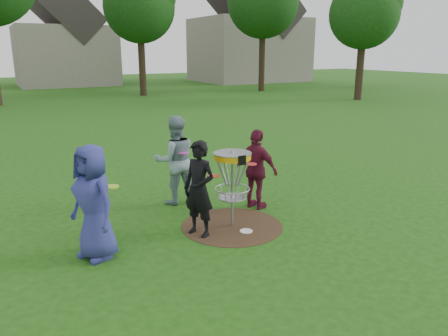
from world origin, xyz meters
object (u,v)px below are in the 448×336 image
player_blue (93,202)px  disc_golf_basket (232,171)px  player_grey (175,160)px  player_maroon (257,170)px  player_black (199,189)px

player_blue → disc_golf_basket: (2.38, 0.06, 0.15)m
player_grey → player_maroon: 1.65m
player_maroon → disc_golf_basket: player_maroon is taller
player_blue → player_black: (1.71, -0.00, -0.06)m
player_grey → player_blue: bearing=47.8°
player_black → disc_golf_basket: player_black is taller
player_maroon → disc_golf_basket: 1.08m
player_blue → disc_golf_basket: bearing=68.5°
player_black → player_blue: bearing=-116.7°
player_blue → player_black: 1.71m
player_blue → player_maroon: (3.26, 0.65, -0.09)m
player_grey → disc_golf_basket: player_grey is taller
player_black → player_maroon: bearing=86.2°
player_blue → player_grey: (1.99, 1.70, 0.02)m
player_grey → player_maroon: size_ratio=1.14×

